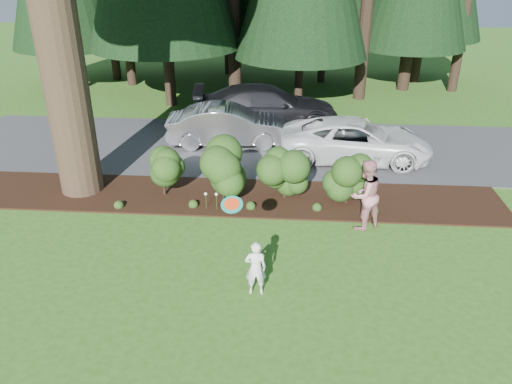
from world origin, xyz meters
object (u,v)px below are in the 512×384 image
(child, at_px, (256,268))
(adult, at_px, (365,195))
(frisbee, at_px, (232,204))
(car_silver_wagon, at_px, (228,125))
(car_dark_suv, at_px, (266,107))
(car_white_suv, at_px, (356,140))

(child, xyz_separation_m, adult, (2.62, 3.03, 0.33))
(child, xyz_separation_m, frisbee, (-0.47, -0.04, 1.52))
(car_silver_wagon, bearing_deg, car_dark_suv, -36.04)
(car_white_suv, distance_m, frisbee, 8.58)
(adult, relative_size, frisbee, 4.32)
(car_dark_suv, relative_size, adult, 3.04)
(car_dark_suv, distance_m, adult, 8.58)
(car_silver_wagon, distance_m, car_dark_suv, 2.52)
(car_white_suv, bearing_deg, car_dark_suv, 47.21)
(car_silver_wagon, distance_m, frisbee, 9.11)
(car_white_suv, distance_m, adult, 4.71)
(car_silver_wagon, height_order, adult, adult)
(car_white_suv, bearing_deg, adult, 179.10)
(child, height_order, adult, adult)
(car_dark_suv, relative_size, child, 4.59)
(child, distance_m, adult, 4.02)
(car_silver_wagon, bearing_deg, child, -174.54)
(car_white_suv, distance_m, car_dark_suv, 4.69)
(car_dark_suv, xyz_separation_m, adult, (3.03, -8.03, 0.08))
(adult, bearing_deg, car_silver_wagon, -89.43)
(car_white_suv, height_order, child, car_white_suv)
(car_dark_suv, bearing_deg, car_silver_wagon, 141.07)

